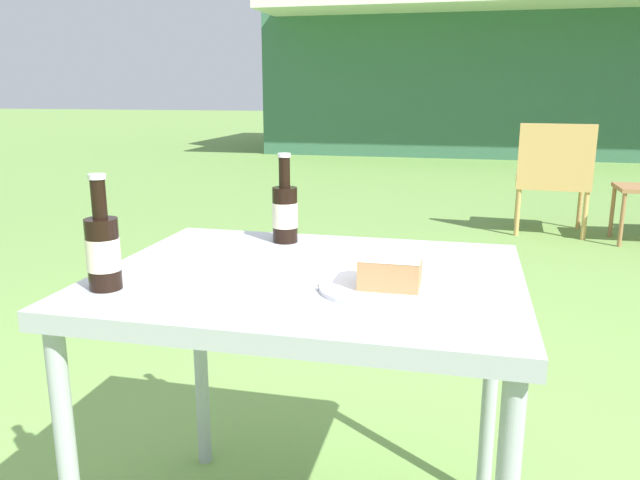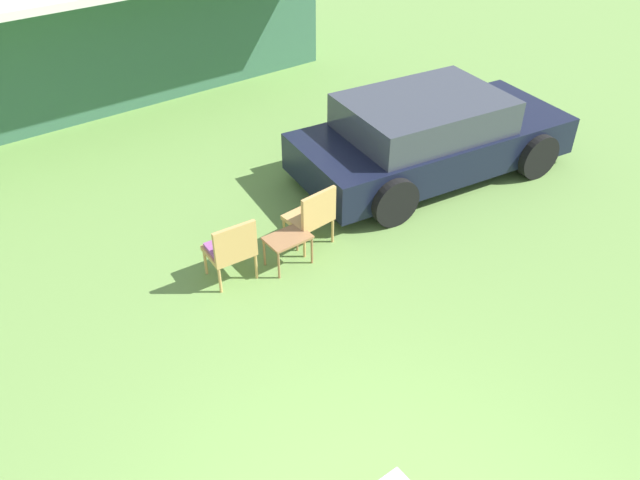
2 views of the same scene
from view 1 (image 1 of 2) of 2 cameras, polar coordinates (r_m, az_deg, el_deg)
cabin_building at (r=12.23m, az=19.49°, el=14.44°), size 9.35×4.63×2.86m
wicker_chair_cushioned at (r=5.19m, az=20.54°, el=5.70°), size 0.57×0.51×0.87m
patio_table at (r=1.39m, az=-0.95°, el=-5.86°), size 0.91×0.72×0.73m
cake_on_plate at (r=1.25m, az=5.93°, el=-3.25°), size 0.23×0.23×0.08m
cola_bottle_near at (r=1.63m, az=-3.23°, el=2.64°), size 0.07×0.07×0.23m
cola_bottle_far at (r=1.31m, az=-19.23°, el=-0.82°), size 0.07×0.07×0.23m
fork at (r=1.27m, az=3.51°, el=-4.21°), size 0.16×0.08×0.01m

